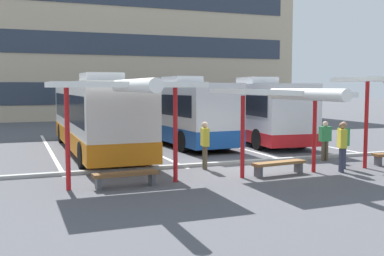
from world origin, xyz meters
TOP-DOWN VIEW (x-y plane):
  - ground_plane at (0.00, 0.00)m, footprint 160.00×160.00m
  - terminal_building at (0.03, 32.36)m, footprint 38.10×12.27m
  - coach_bus_0 at (-4.53, 6.02)m, footprint 2.70×11.75m
  - coach_bus_1 at (0.00, 8.87)m, footprint 3.11×11.88m
  - coach_bus_2 at (4.15, 8.06)m, footprint 3.44×11.85m
  - lane_stripe_0 at (-6.51, 7.43)m, footprint 0.16×14.00m
  - lane_stripe_1 at (-2.17, 7.43)m, footprint 0.16×14.00m
  - lane_stripe_2 at (2.17, 7.43)m, footprint 0.16×14.00m
  - lane_stripe_3 at (6.51, 7.43)m, footprint 0.16×14.00m
  - waiting_shelter_0 at (-4.98, -1.86)m, footprint 4.25×4.88m
  - bench_0 at (-4.98, -1.78)m, footprint 1.96×0.52m
  - waiting_shelter_1 at (0.29, -2.03)m, footprint 3.78×4.87m
  - bench_1 at (0.29, -1.74)m, footprint 2.03×0.65m
  - platform_kerb at (0.00, 0.76)m, footprint 44.00×0.24m
  - waiting_passenger_0 at (-1.65, 0.13)m, footprint 0.30×0.52m
  - waiting_passenger_1 at (3.59, 0.17)m, footprint 0.47×0.24m
  - waiting_passenger_2 at (2.57, -2.11)m, footprint 0.41×0.55m
  - waiting_passenger_3 at (3.12, -1.51)m, footprint 0.29×0.52m

SIDE VIEW (x-z plane):
  - ground_plane at x=0.00m, z-range 0.00..0.00m
  - lane_stripe_0 at x=-6.51m, z-range 0.00..0.01m
  - lane_stripe_1 at x=-2.17m, z-range 0.00..0.01m
  - lane_stripe_2 at x=2.17m, z-range 0.00..0.01m
  - lane_stripe_3 at x=6.51m, z-range 0.00..0.01m
  - platform_kerb at x=0.00m, z-range 0.00..0.12m
  - bench_0 at x=-4.98m, z-range 0.12..0.57m
  - bench_1 at x=0.29m, z-range 0.12..0.57m
  - waiting_passenger_1 at x=3.59m, z-range 0.12..1.71m
  - waiting_passenger_3 at x=3.12m, z-range 0.14..1.85m
  - waiting_passenger_0 at x=-1.65m, z-range 0.14..1.86m
  - waiting_passenger_2 at x=2.57m, z-range 0.14..1.88m
  - coach_bus_1 at x=0.00m, z-range -0.14..3.36m
  - coach_bus_2 at x=4.15m, z-range -0.11..3.36m
  - coach_bus_0 at x=-4.53m, z-range -0.14..3.40m
  - waiting_shelter_1 at x=0.29m, z-range 1.24..4.15m
  - waiting_shelter_0 at x=-4.98m, z-range 1.36..4.53m
  - terminal_building at x=0.03m, z-range -1.36..18.87m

